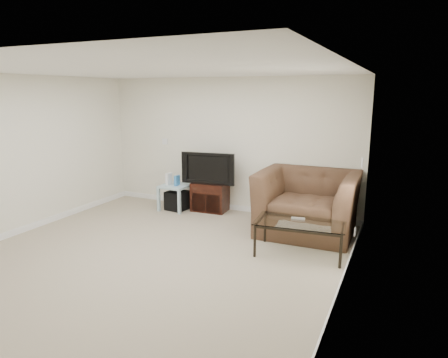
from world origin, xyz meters
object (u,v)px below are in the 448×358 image
at_px(television, 210,168).
at_px(subwoofer, 177,201).
at_px(recliner, 308,192).
at_px(side_table, 175,197).
at_px(tv_stand, 210,197).
at_px(coffee_table, 300,238).

bearing_deg(television, subwoofer, -170.01).
relative_size(television, subwoofer, 2.57).
relative_size(subwoofer, recliner, 0.24).
height_order(television, recliner, recliner).
xyz_separation_m(side_table, recliner, (2.61, -0.23, 0.43)).
xyz_separation_m(tv_stand, subwoofer, (-0.61, -0.21, -0.10)).
height_order(tv_stand, side_table, tv_stand).
height_order(side_table, recliner, recliner).
bearing_deg(recliner, side_table, 174.02).
relative_size(tv_stand, subwoofer, 1.77).
height_order(television, coffee_table, television).
distance_m(tv_stand, television, 0.57).
height_order(tv_stand, subwoofer, tv_stand).
xyz_separation_m(television, subwoofer, (-0.61, -0.18, -0.67)).
bearing_deg(subwoofer, tv_stand, 18.96).
bearing_deg(recliner, coffee_table, -83.73).
xyz_separation_m(subwoofer, recliner, (2.57, -0.25, 0.50)).
height_order(side_table, coffee_table, side_table).
distance_m(subwoofer, coffee_table, 2.94).
height_order(tv_stand, recliner, recliner).
xyz_separation_m(subwoofer, coffee_table, (2.69, -1.17, 0.07)).
distance_m(subwoofer, recliner, 2.63).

